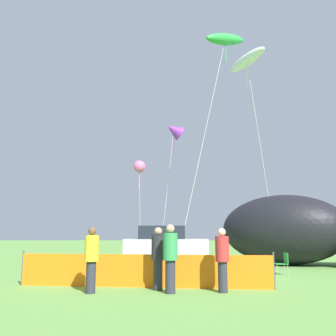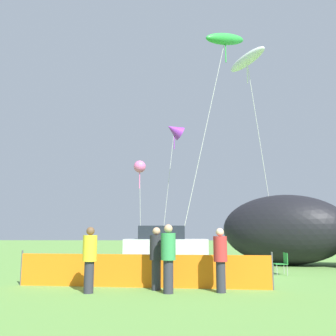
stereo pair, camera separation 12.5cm
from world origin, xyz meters
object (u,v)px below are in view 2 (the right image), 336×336
at_px(folding_chair, 283,262).
at_px(spectator_in_yellow_shirt, 168,255).
at_px(spectator_in_grey_shirt, 220,257).
at_px(kite_purple_delta, 174,130).
at_px(kite_white_ghost, 247,61).
at_px(parked_car, 165,246).
at_px(spectator_in_blue_shirt, 90,257).
at_px(kite_pink_octopus, 140,167).
at_px(spectator_in_green_shirt, 156,255).
at_px(inflatable_cat, 307,232).
at_px(kite_green_fish, 225,40).

xyz_separation_m(folding_chair, spectator_in_yellow_shirt, (-4.35, -4.68, 0.53)).
xyz_separation_m(spectator_in_yellow_shirt, spectator_in_grey_shirt, (1.47, 0.20, -0.06)).
distance_m(kite_purple_delta, kite_white_ghost, 7.02).
relative_size(parked_car, kite_purple_delta, 0.45).
bearing_deg(parked_car, folding_chair, -36.77).
xyz_separation_m(folding_chair, spectator_in_blue_shirt, (-6.55, -4.72, 0.49)).
bearing_deg(kite_pink_octopus, spectator_in_blue_shirt, -90.50).
bearing_deg(spectator_in_yellow_shirt, parked_car, 93.40).
bearing_deg(kite_white_ghost, spectator_in_grey_shirt, -106.98).
bearing_deg(kite_white_ghost, spectator_in_yellow_shirt, -115.62).
distance_m(spectator_in_green_shirt, kite_purple_delta, 14.74).
distance_m(spectator_in_grey_shirt, kite_purple_delta, 15.16).
bearing_deg(spectator_in_green_shirt, spectator_in_yellow_shirt, -57.25).
relative_size(parked_car, spectator_in_green_shirt, 2.27).
xyz_separation_m(kite_white_ghost, kite_pink_octopus, (-5.99, 2.90, -5.21)).
distance_m(inflatable_cat, kite_white_ghost, 9.44).
xyz_separation_m(folding_chair, kite_green_fish, (-1.65, 2.96, 11.13)).
distance_m(spectator_in_grey_shirt, spectator_in_green_shirt, 1.88).
xyz_separation_m(spectator_in_yellow_shirt, kite_white_ghost, (3.88, 8.08, 9.63)).
height_order(inflatable_cat, spectator_in_green_shirt, inflatable_cat).
distance_m(spectator_in_green_shirt, kite_green_fish, 13.13).
bearing_deg(spectator_in_blue_shirt, kite_white_ghost, 53.17).
bearing_deg(spectator_in_yellow_shirt, inflatable_cat, 52.56).
distance_m(parked_car, spectator_in_blue_shirt, 8.27).
relative_size(spectator_in_yellow_shirt, spectator_in_blue_shirt, 1.04).
relative_size(inflatable_cat, kite_pink_octopus, 1.58).
bearing_deg(kite_pink_octopus, spectator_in_green_shirt, -80.52).
distance_m(parked_car, folding_chair, 5.90).
relative_size(parked_car, folding_chair, 4.80).
relative_size(kite_green_fish, kite_pink_octopus, 2.13).
relative_size(parked_car, spectator_in_blue_shirt, 2.26).
xyz_separation_m(parked_car, kite_pink_octopus, (-1.63, 2.93, 4.48)).
bearing_deg(spectator_in_yellow_shirt, kite_green_fish, 70.53).
relative_size(folding_chair, spectator_in_blue_shirt, 0.47).
bearing_deg(spectator_in_yellow_shirt, folding_chair, 47.08).
bearing_deg(kite_pink_octopus, kite_purple_delta, 50.11).
bearing_deg(kite_white_ghost, kite_purple_delta, 127.12).
bearing_deg(kite_purple_delta, spectator_in_yellow_shirt, -89.48).
bearing_deg(kite_white_ghost, inflatable_cat, 12.73).
bearing_deg(kite_green_fish, folding_chair, -60.88).
bearing_deg(parked_car, spectator_in_grey_shirt, -77.93).
bearing_deg(spectator_in_grey_shirt, kite_pink_octopus, 108.36).
bearing_deg(spectator_in_green_shirt, inflatable_cat, 49.08).
bearing_deg(kite_purple_delta, inflatable_cat, -34.39).
bearing_deg(spectator_in_grey_shirt, parked_car, 103.92).
bearing_deg(spectator_in_green_shirt, kite_green_fish, 66.44).
bearing_deg(spectator_in_green_shirt, kite_pink_octopus, 99.48).
distance_m(inflatable_cat, spectator_in_yellow_shirt, 10.99).
distance_m(folding_chair, inflatable_cat, 4.80).
xyz_separation_m(spectator_in_yellow_shirt, kite_purple_delta, (-0.12, 13.36, 7.29)).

